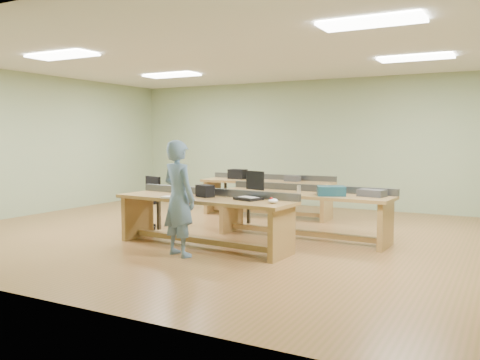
{
  "coord_description": "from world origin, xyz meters",
  "views": [
    {
      "loc": [
        4.01,
        -7.48,
        1.65
      ],
      "look_at": [
        0.3,
        -0.6,
        0.99
      ],
      "focal_mm": 38.0,
      "sensor_mm": 36.0,
      "label": 1
    }
  ],
  "objects_px": {
    "camera_bag": "(205,191)",
    "task_chair": "(146,210)",
    "mug": "(320,191)",
    "workbench_mid": "(303,205)",
    "drinks_can": "(299,189)",
    "person": "(179,198)",
    "parts_bin_grey": "(372,193)",
    "workbench_back": "(267,190)",
    "laptop_base": "(248,199)",
    "parts_bin_teal": "(331,191)",
    "workbench_front": "(205,210)"
  },
  "relations": [
    {
      "from": "laptop_base",
      "to": "parts_bin_grey",
      "type": "height_order",
      "value": "parts_bin_grey"
    },
    {
      "from": "parts_bin_teal",
      "to": "mug",
      "type": "height_order",
      "value": "parts_bin_teal"
    },
    {
      "from": "task_chair",
      "to": "drinks_can",
      "type": "xyz_separation_m",
      "value": [
        2.75,
        0.52,
        0.46
      ]
    },
    {
      "from": "mug",
      "to": "task_chair",
      "type": "bearing_deg",
      "value": -170.93
    },
    {
      "from": "workbench_mid",
      "to": "parts_bin_grey",
      "type": "relative_size",
      "value": 7.42
    },
    {
      "from": "laptop_base",
      "to": "mug",
      "type": "bearing_deg",
      "value": 80.05
    },
    {
      "from": "workbench_back",
      "to": "laptop_base",
      "type": "distance_m",
      "value": 3.35
    },
    {
      "from": "workbench_mid",
      "to": "parts_bin_grey",
      "type": "bearing_deg",
      "value": 3.57
    },
    {
      "from": "workbench_back",
      "to": "laptop_base",
      "type": "xyz_separation_m",
      "value": [
        1.18,
        -3.13,
        0.21
      ]
    },
    {
      "from": "camera_bag",
      "to": "parts_bin_grey",
      "type": "height_order",
      "value": "camera_bag"
    },
    {
      "from": "workbench_back",
      "to": "drinks_can",
      "type": "height_order",
      "value": "drinks_can"
    },
    {
      "from": "workbench_mid",
      "to": "mug",
      "type": "bearing_deg",
      "value": 3.85
    },
    {
      "from": "laptop_base",
      "to": "mug",
      "type": "height_order",
      "value": "mug"
    },
    {
      "from": "camera_bag",
      "to": "workbench_front",
      "type": "bearing_deg",
      "value": -42.61
    },
    {
      "from": "workbench_back",
      "to": "task_chair",
      "type": "bearing_deg",
      "value": -120.93
    },
    {
      "from": "parts_bin_teal",
      "to": "mug",
      "type": "distance_m",
      "value": 0.28
    },
    {
      "from": "task_chair",
      "to": "mug",
      "type": "relative_size",
      "value": 7.87
    },
    {
      "from": "parts_bin_grey",
      "to": "parts_bin_teal",
      "type": "bearing_deg",
      "value": -163.37
    },
    {
      "from": "task_chair",
      "to": "camera_bag",
      "type": "bearing_deg",
      "value": -3.81
    },
    {
      "from": "task_chair",
      "to": "laptop_base",
      "type": "bearing_deg",
      "value": 2.31
    },
    {
      "from": "laptop_base",
      "to": "mug",
      "type": "distance_m",
      "value": 1.41
    },
    {
      "from": "workbench_mid",
      "to": "person",
      "type": "xyz_separation_m",
      "value": [
        -1.08,
        -1.94,
        0.25
      ]
    },
    {
      "from": "workbench_mid",
      "to": "drinks_can",
      "type": "xyz_separation_m",
      "value": [
        -0.09,
        0.03,
        0.25
      ]
    },
    {
      "from": "parts_bin_grey",
      "to": "mug",
      "type": "bearing_deg",
      "value": -178.74
    },
    {
      "from": "workbench_back",
      "to": "drinks_can",
      "type": "bearing_deg",
      "value": -54.09
    },
    {
      "from": "workbench_mid",
      "to": "workbench_back",
      "type": "bearing_deg",
      "value": 131.43
    },
    {
      "from": "person",
      "to": "laptop_base",
      "type": "height_order",
      "value": "person"
    },
    {
      "from": "parts_bin_teal",
      "to": "parts_bin_grey",
      "type": "height_order",
      "value": "parts_bin_teal"
    },
    {
      "from": "camera_bag",
      "to": "drinks_can",
      "type": "bearing_deg",
      "value": 73.21
    },
    {
      "from": "laptop_base",
      "to": "parts_bin_grey",
      "type": "relative_size",
      "value": 0.89
    },
    {
      "from": "person",
      "to": "drinks_can",
      "type": "height_order",
      "value": "person"
    },
    {
      "from": "person",
      "to": "parts_bin_teal",
      "type": "height_order",
      "value": "person"
    },
    {
      "from": "parts_bin_teal",
      "to": "mug",
      "type": "xyz_separation_m",
      "value": [
        -0.24,
        0.16,
        -0.03
      ]
    },
    {
      "from": "camera_bag",
      "to": "mug",
      "type": "height_order",
      "value": "camera_bag"
    },
    {
      "from": "workbench_front",
      "to": "workbench_back",
      "type": "height_order",
      "value": "same"
    },
    {
      "from": "laptop_base",
      "to": "drinks_can",
      "type": "relative_size",
      "value": 2.97
    },
    {
      "from": "parts_bin_grey",
      "to": "drinks_can",
      "type": "bearing_deg",
      "value": 179.81
    },
    {
      "from": "workbench_mid",
      "to": "camera_bag",
      "type": "distance_m",
      "value": 1.68
    },
    {
      "from": "workbench_back",
      "to": "workbench_mid",
      "type": "bearing_deg",
      "value": -52.84
    },
    {
      "from": "person",
      "to": "drinks_can",
      "type": "bearing_deg",
      "value": -98.71
    },
    {
      "from": "workbench_mid",
      "to": "parts_bin_teal",
      "type": "distance_m",
      "value": 0.6
    },
    {
      "from": "laptop_base",
      "to": "camera_bag",
      "type": "height_order",
      "value": "camera_bag"
    },
    {
      "from": "camera_bag",
      "to": "task_chair",
      "type": "height_order",
      "value": "task_chair"
    },
    {
      "from": "task_chair",
      "to": "parts_bin_teal",
      "type": "height_order",
      "value": "task_chair"
    },
    {
      "from": "mug",
      "to": "drinks_can",
      "type": "bearing_deg",
      "value": 176.6
    },
    {
      "from": "laptop_base",
      "to": "drinks_can",
      "type": "bearing_deg",
      "value": 95.14
    },
    {
      "from": "workbench_back",
      "to": "parts_bin_grey",
      "type": "xyz_separation_m",
      "value": [
        2.63,
        -1.86,
        0.25
      ]
    },
    {
      "from": "workbench_mid",
      "to": "workbench_back",
      "type": "distance_m",
      "value": 2.43
    },
    {
      "from": "workbench_front",
      "to": "workbench_mid",
      "type": "bearing_deg",
      "value": 54.28
    },
    {
      "from": "workbench_mid",
      "to": "task_chair",
      "type": "bearing_deg",
      "value": -167.98
    }
  ]
}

